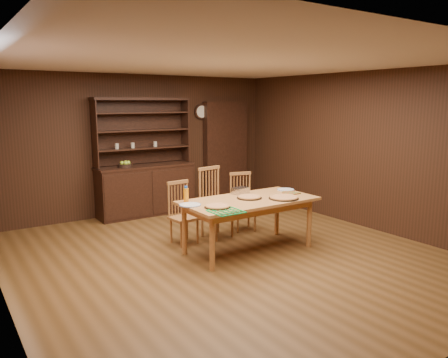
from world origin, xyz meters
TOP-DOWN VIEW (x-y plane):
  - floor at (0.00, 0.00)m, footprint 6.00×6.00m
  - room_shell at (0.00, 0.00)m, footprint 6.00×6.00m
  - china_hutch at (-0.00, 2.75)m, footprint 1.84×0.52m
  - doorway at (1.90, 2.90)m, footprint 1.00×0.18m
  - wall_clock at (1.35, 2.96)m, footprint 0.30×0.05m
  - dining_table at (0.38, 0.05)m, footprint 1.90×0.95m
  - chair_left at (-0.24, 0.90)m, footprint 0.42×0.40m
  - chair_center at (0.34, 0.91)m, footprint 0.52×0.50m
  - chair_right at (0.93, 0.96)m, footprint 0.47×0.46m
  - pizza_left at (-0.26, -0.13)m, footprint 0.34×0.34m
  - pizza_right at (0.80, -0.20)m, footprint 0.42×0.42m
  - pizza_center at (0.42, 0.09)m, footprint 0.36×0.36m
  - cooling_rack at (-0.29, -0.37)m, footprint 0.45×0.45m
  - plate_left at (-0.49, 0.17)m, footprint 0.29×0.29m
  - plate_right at (1.23, 0.24)m, footprint 0.26×0.26m
  - foil_dish at (0.49, 0.41)m, footprint 0.27×0.22m
  - juice_bottle at (-0.44, 0.38)m, footprint 0.07×0.07m
  - pot_holder_a at (1.14, -0.00)m, footprint 0.21×0.21m
  - pot_holder_b at (1.14, 0.06)m, footprint 0.26×0.26m
  - fruit_bowl at (-0.41, 2.69)m, footprint 0.26×0.26m

SIDE VIEW (x-z plane):
  - floor at x=0.00m, z-range 0.00..0.00m
  - chair_left at x=-0.24m, z-range 0.03..0.96m
  - chair_right at x=0.93m, z-range 0.03..0.98m
  - chair_center at x=0.34m, z-range 0.03..1.13m
  - china_hutch at x=0.00m, z-range -0.49..1.68m
  - dining_table at x=0.38m, z-range 0.29..1.04m
  - pot_holder_b at x=1.14m, z-range 0.75..0.76m
  - pot_holder_a at x=1.14m, z-range 0.75..0.76m
  - cooling_rack at x=-0.29m, z-range 0.75..0.77m
  - plate_left at x=-0.49m, z-range 0.75..0.77m
  - plate_right at x=1.23m, z-range 0.75..0.77m
  - pizza_center at x=0.42m, z-range 0.75..0.79m
  - pizza_right at x=0.80m, z-range 0.75..0.79m
  - pizza_left at x=-0.26m, z-range 0.75..0.79m
  - foil_dish at x=0.49m, z-range 0.75..0.84m
  - juice_bottle at x=-0.44m, z-range 0.74..0.96m
  - fruit_bowl at x=-0.41m, z-range 0.93..1.04m
  - doorway at x=1.90m, z-range 0.00..2.10m
  - room_shell at x=0.00m, z-range -1.42..4.58m
  - wall_clock at x=1.35m, z-range 1.75..2.05m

